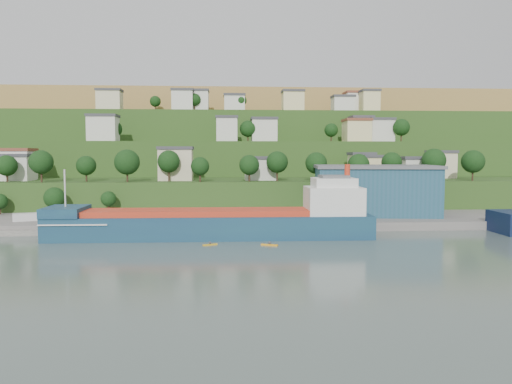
{
  "coord_description": "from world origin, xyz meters",
  "views": [
    {
      "loc": [
        -4.03,
        -96.35,
        17.64
      ],
      "look_at": [
        3.09,
        15.0,
        9.18
      ],
      "focal_mm": 35.0,
      "sensor_mm": 36.0,
      "label": 1
    }
  ],
  "objects": [
    {
      "name": "ground",
      "position": [
        0.0,
        0.0,
        0.0
      ],
      "size": [
        500.0,
        500.0,
        0.0
      ],
      "primitive_type": "plane",
      "color": "#465550",
      "rests_on": "ground"
    },
    {
      "name": "quay",
      "position": [
        20.0,
        28.0,
        0.0
      ],
      "size": [
        220.0,
        26.0,
        4.0
      ],
      "primitive_type": "cube",
      "color": "slate",
      "rests_on": "ground"
    },
    {
      "name": "pebble_beach",
      "position": [
        -55.0,
        22.0,
        0.0
      ],
      "size": [
        40.0,
        18.0,
        2.4
      ],
      "primitive_type": "cube",
      "color": "slate",
      "rests_on": "ground"
    },
    {
      "name": "hillside",
      "position": [
        0.03,
        168.69,
        0.09
      ],
      "size": [
        360.0,
        211.13,
        96.0
      ],
      "color": "#284719",
      "rests_on": "ground"
    },
    {
      "name": "cargo_ship_near",
      "position": [
        -4.6,
        8.71,
        2.79
      ],
      "size": [
        67.98,
        11.26,
        17.46
      ],
      "rotation": [
        0.0,
        0.0,
        -0.01
      ],
      "color": "navy",
      "rests_on": "ground"
    },
    {
      "name": "warehouse",
      "position": [
        35.22,
        31.0,
        8.43
      ],
      "size": [
        33.06,
        22.59,
        12.8
      ],
      "rotation": [
        0.0,
        0.0,
        -0.12
      ],
      "color": "#204D60",
      "rests_on": "quay"
    },
    {
      "name": "caravan",
      "position": [
        -50.72,
        23.34,
        2.5
      ],
      "size": [
        6.04,
        4.17,
        2.6
      ],
      "primitive_type": "cube",
      "rotation": [
        0.0,
        0.0,
        0.37
      ],
      "color": "silver",
      "rests_on": "pebble_beach"
    },
    {
      "name": "dinghy",
      "position": [
        -44.41,
        20.38,
        1.66
      ],
      "size": [
        4.9,
        3.37,
        0.92
      ],
      "primitive_type": "cube",
      "rotation": [
        0.0,
        0.0,
        0.4
      ],
      "color": "silver",
      "rests_on": "pebble_beach"
    },
    {
      "name": "kayak_orange",
      "position": [
        4.68,
        -1.2,
        0.25
      ],
      "size": [
        3.3,
        1.86,
        0.84
      ],
      "rotation": [
        0.0,
        0.0,
        -0.41
      ],
      "color": "#F8A016",
      "rests_on": "ground"
    },
    {
      "name": "kayak_yellow",
      "position": [
        -6.84,
        -0.12,
        0.22
      ],
      "size": [
        2.91,
        1.66,
        0.74
      ],
      "rotation": [
        0.0,
        0.0,
        0.41
      ],
      "color": "gold",
      "rests_on": "ground"
    }
  ]
}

